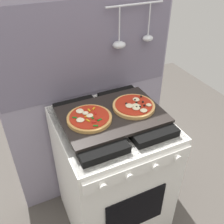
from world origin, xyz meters
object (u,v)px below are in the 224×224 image
baking_tray (112,115)px  pizza_left (89,118)px  pizza_right (134,106)px  stove (112,173)px

baking_tray → pizza_left: size_ratio=2.33×
pizza_right → pizza_left: bearing=178.5°
baking_tray → pizza_left: 0.13m
pizza_left → stove: bearing=-1.5°
stove → pizza_right: size_ratio=3.88×
stove → pizza_left: bearing=178.5°
stove → pizza_right: bearing=-1.6°
baking_tray → pizza_left: pizza_left is taller
baking_tray → pizza_right: 0.13m
pizza_left → pizza_right: 0.26m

